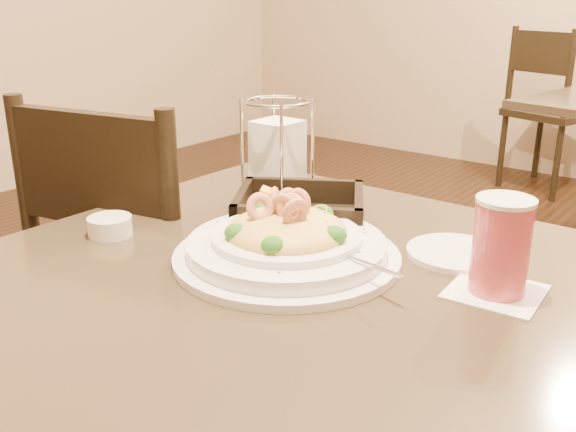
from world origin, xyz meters
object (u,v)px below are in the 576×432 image
Objects in this scene: bread_basket at (300,213)px; butter_ramekin at (110,226)px; napkin_caddy at (278,158)px; dining_chair_far at (548,106)px; dining_chair_near at (146,288)px; pasta_bowl at (287,241)px; main_table at (280,405)px; side_plate at (456,253)px; drink_glass at (501,247)px.

bread_basket is 0.32m from butter_ramekin.
napkin_caddy reaches higher than butter_ramekin.
dining_chair_near is at bearing 107.08° from dining_chair_far.
bread_basket is at bearing 171.60° from dining_chair_near.
dining_chair_near is at bearing 166.82° from pasta_bowl.
dining_chair_near reaches higher than main_table.
pasta_bowl is 1.93× the size of napkin_caddy.
bread_basket is 1.84× the size of side_plate.
dining_chair_far is 3.00m from side_plate.
drink_glass is at bearing 16.95° from pasta_bowl.
dining_chair_near is 0.57m from pasta_bowl.
pasta_bowl is at bearing -60.20° from bread_basket.
main_table is 0.52m from dining_chair_near.
pasta_bowl is (0.52, -3.08, 0.27)m from dining_chair_far.
dining_chair_near is (-0.50, 0.15, -0.00)m from main_table.
dining_chair_far is 3.14m from pasta_bowl.
dining_chair_far reaches higher than bread_basket.
dining_chair_near is 0.48m from bread_basket.
pasta_bowl is at bearing 113.23° from main_table.
butter_ramekin is (-0.31, -0.06, 0.25)m from main_table.
dining_chair_far is at bearing 99.84° from main_table.
main_table is at bearing -50.70° from napkin_caddy.
dining_chair_near is 6.91× the size of drink_glass.
dining_chair_far is 6.18× the size of side_plate.
pasta_bowl is 0.31m from napkin_caddy.
main_table is 6.69× the size of drink_glass.
side_plate is at bearing 50.03° from main_table.
dining_chair_far is 3.19m from butter_ramekin.
dining_chair_near reaches higher than butter_ramekin.
dining_chair_far is at bearing 99.67° from pasta_bowl.
side_plate is (0.18, 0.21, 0.24)m from main_table.
napkin_caddy is at bearing 112.81° from dining_chair_far.
main_table is 0.97× the size of dining_chair_far.
dining_chair_far reaches higher than butter_ramekin.
dining_chair_far is 3.12m from drink_glass.
pasta_bowl is at bearing -163.05° from drink_glass.
dining_chair_near is at bearing 163.26° from main_table.
dining_chair_near reaches higher than bread_basket.
bread_basket is 3.79× the size of butter_ramekin.
side_plate is (0.68, 0.06, 0.24)m from dining_chair_near.
bread_basket reaches higher than side_plate.
side_plate is (0.19, 0.18, -0.03)m from pasta_bowl.
pasta_bowl reaches higher than butter_ramekin.
drink_glass reaches higher than main_table.
dining_chair_near and napkin_caddy have the same top height.
dining_chair_near reaches higher than pasta_bowl.
side_plate is (0.72, -2.90, 0.24)m from dining_chair_far.
drink_glass is 0.38m from bread_basket.
main_table is 2.37× the size of pasta_bowl.
bread_basket is 1.40× the size of napkin_caddy.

